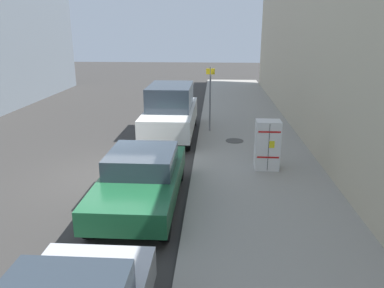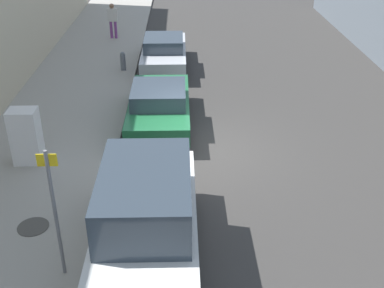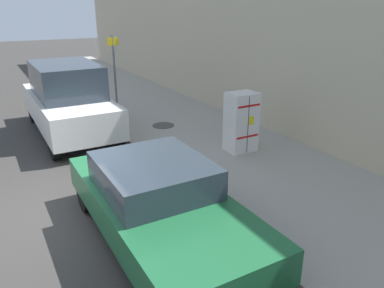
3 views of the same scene
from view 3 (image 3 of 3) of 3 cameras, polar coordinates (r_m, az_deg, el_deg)
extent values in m
plane|color=#383533|center=(7.77, -19.56, -9.84)|extent=(80.00, 80.00, 0.00)
cube|color=#9E998E|center=(9.43, 8.65, -2.93)|extent=(4.16, 44.00, 0.12)
cube|color=white|center=(9.84, 7.50, 3.33)|extent=(0.75, 0.59, 1.56)
cube|color=black|center=(9.61, 8.55, 2.87)|extent=(0.01, 0.01, 1.48)
cube|color=yellow|center=(9.63, 9.04, 3.56)|extent=(0.16, 0.01, 0.22)
cube|color=red|center=(9.47, 8.72, 5.74)|extent=(0.68, 0.01, 0.05)
cube|color=red|center=(9.71, 8.46, 1.12)|extent=(0.68, 0.01, 0.05)
cylinder|color=#47443F|center=(12.06, -4.39, 2.84)|extent=(0.70, 0.70, 0.02)
cylinder|color=slate|center=(12.69, -11.62, 9.74)|extent=(0.07, 0.07, 2.75)
cube|color=yellow|center=(12.51, -11.99, 15.03)|extent=(0.36, 0.02, 0.24)
cube|color=silver|center=(12.05, -18.16, 5.11)|extent=(1.96, 5.03, 0.85)
cube|color=#2D3842|center=(11.86, -18.64, 9.29)|extent=(1.73, 2.76, 0.95)
cylinder|color=black|center=(10.60, -11.21, 1.31)|extent=(0.22, 0.72, 0.72)
cylinder|color=black|center=(10.24, -20.23, -0.29)|extent=(0.22, 0.72, 0.72)
cylinder|color=black|center=(14.13, -16.27, 5.68)|extent=(0.22, 0.72, 0.72)
cylinder|color=black|center=(13.86, -23.09, 4.58)|extent=(0.22, 0.72, 0.72)
cube|color=#1E6038|center=(6.27, -4.88, -9.80)|extent=(1.90, 4.49, 0.55)
cube|color=#2D3842|center=(6.21, -5.90, -4.69)|extent=(1.67, 1.89, 0.50)
cylinder|color=black|center=(5.63, 10.75, -17.43)|extent=(0.22, 0.68, 0.68)
cylinder|color=black|center=(8.03, -4.52, -4.86)|extent=(0.22, 0.68, 0.68)
cylinder|color=black|center=(7.57, -15.87, -7.31)|extent=(0.22, 0.68, 0.68)
camera|label=1|loc=(5.60, 104.93, 1.42)|focal=35.00mm
camera|label=2|loc=(19.43, -28.17, 27.49)|focal=45.00mm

